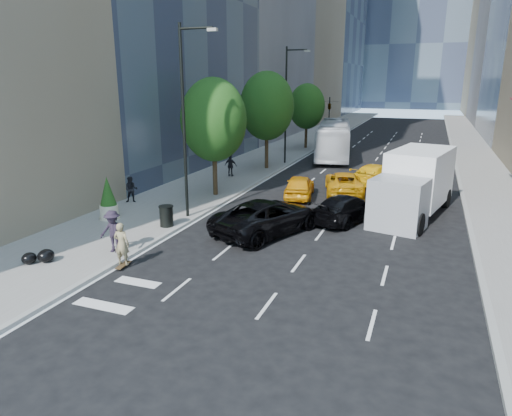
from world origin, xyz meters
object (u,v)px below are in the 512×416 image
at_px(black_sedan_lincoln, 268,217).
at_px(city_bus, 334,139).
at_px(planter_shrub, 108,199).
at_px(black_sedan_mercedes, 346,208).
at_px(skateboarder, 122,247).
at_px(trash_can, 166,216).
at_px(box_truck, 414,184).

xyz_separation_m(black_sedan_lincoln, city_bus, (-1.66, 24.28, 0.92)).
height_order(black_sedan_lincoln, city_bus, city_bus).
xyz_separation_m(black_sedan_lincoln, planter_shrub, (-8.65, -1.22, 0.40)).
bearing_deg(black_sedan_lincoln, black_sedan_mercedes, -111.50).
bearing_deg(black_sedan_lincoln, skateboarder, 79.58).
relative_size(black_sedan_mercedes, trash_can, 4.82).
relative_size(skateboarder, box_truck, 0.22).
height_order(black_sedan_lincoln, planter_shrub, planter_shrub).
height_order(skateboarder, black_sedan_mercedes, skateboarder).
height_order(box_truck, planter_shrub, box_truck).
bearing_deg(box_truck, black_sedan_lincoln, -126.05).
distance_m(black_sedan_mercedes, city_bus, 21.48).
bearing_deg(skateboarder, trash_can, -84.95).
relative_size(box_truck, trash_can, 7.76).
relative_size(black_sedan_mercedes, city_bus, 0.39).
xyz_separation_m(black_sedan_lincoln, trash_can, (-5.06, -1.24, -0.19)).
bearing_deg(city_bus, black_sedan_mercedes, -86.49).
bearing_deg(trash_can, black_sedan_lincoln, 13.77).
distance_m(black_sedan_lincoln, black_sedan_mercedes, 4.76).
height_order(skateboarder, box_truck, box_truck).
bearing_deg(black_sedan_lincoln, box_truck, -116.16).
distance_m(skateboarder, city_bus, 30.62).
height_order(skateboarder, city_bus, city_bus).
distance_m(black_sedan_mercedes, planter_shrub, 12.84).
relative_size(black_sedan_lincoln, box_truck, 0.77).
distance_m(skateboarder, planter_shrub, 6.80).
relative_size(black_sedan_lincoln, city_bus, 0.48).
relative_size(box_truck, planter_shrub, 3.45).
xyz_separation_m(black_sedan_lincoln, black_sedan_mercedes, (3.32, 3.41, -0.13)).
relative_size(skateboarder, planter_shrub, 0.77).
relative_size(city_bus, box_truck, 1.59).
xyz_separation_m(skateboarder, black_sedan_mercedes, (7.38, 9.64, -0.17)).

